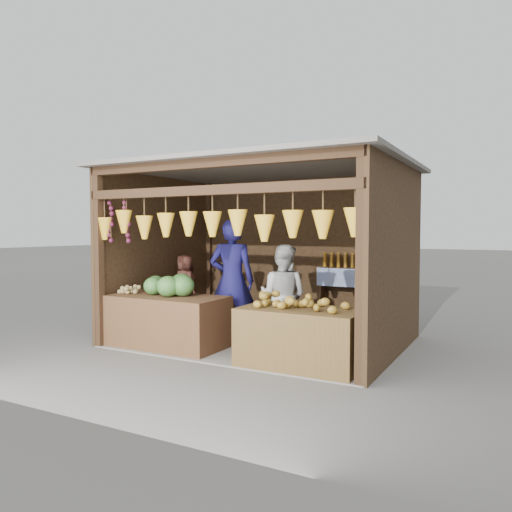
{
  "coord_description": "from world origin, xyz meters",
  "views": [
    {
      "loc": [
        3.47,
        -6.7,
        1.7
      ],
      "look_at": [
        -0.07,
        -0.1,
        1.31
      ],
      "focal_mm": 35.0,
      "sensor_mm": 36.0,
      "label": 1
    }
  ],
  "objects_px": {
    "man_standing": "(232,281)",
    "counter_left": "(167,321)",
    "counter_right": "(301,338)",
    "woman_standing": "(283,296)",
    "vendor_seated": "(185,285)"
  },
  "relations": [
    {
      "from": "vendor_seated",
      "to": "counter_right",
      "type": "bearing_deg",
      "value": 177.78
    },
    {
      "from": "counter_left",
      "to": "vendor_seated",
      "type": "distance_m",
      "value": 1.25
    },
    {
      "from": "woman_standing",
      "to": "man_standing",
      "type": "bearing_deg",
      "value": 1.34
    },
    {
      "from": "woman_standing",
      "to": "vendor_seated",
      "type": "relative_size",
      "value": 1.47
    },
    {
      "from": "man_standing",
      "to": "woman_standing",
      "type": "distance_m",
      "value": 0.84
    },
    {
      "from": "counter_left",
      "to": "man_standing",
      "type": "relative_size",
      "value": 0.93
    },
    {
      "from": "man_standing",
      "to": "vendor_seated",
      "type": "xyz_separation_m",
      "value": [
        -1.14,
        0.36,
        -0.16
      ]
    },
    {
      "from": "counter_right",
      "to": "man_standing",
      "type": "height_order",
      "value": "man_standing"
    },
    {
      "from": "counter_right",
      "to": "man_standing",
      "type": "relative_size",
      "value": 0.8
    },
    {
      "from": "man_standing",
      "to": "counter_left",
      "type": "bearing_deg",
      "value": 27.14
    },
    {
      "from": "counter_left",
      "to": "counter_right",
      "type": "xyz_separation_m",
      "value": [
        2.14,
        -0.06,
        -0.01
      ]
    },
    {
      "from": "counter_right",
      "to": "man_standing",
      "type": "bearing_deg",
      "value": 151.78
    },
    {
      "from": "counter_right",
      "to": "counter_left",
      "type": "bearing_deg",
      "value": 178.27
    },
    {
      "from": "man_standing",
      "to": "woman_standing",
      "type": "xyz_separation_m",
      "value": [
        0.82,
        0.07,
        -0.19
      ]
    },
    {
      "from": "counter_left",
      "to": "woman_standing",
      "type": "bearing_deg",
      "value": 28.0
    }
  ]
}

